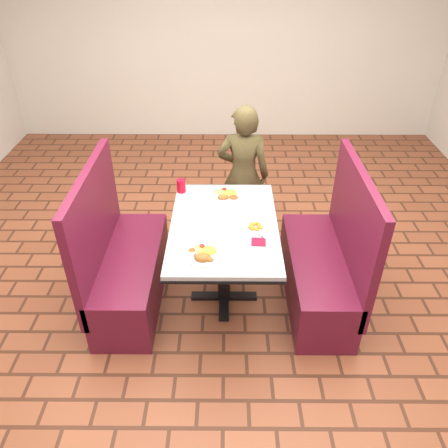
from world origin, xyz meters
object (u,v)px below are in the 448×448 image
at_px(dining_table, 224,234).
at_px(near_dinner_plate, 204,253).
at_px(far_dinner_plate, 227,194).
at_px(booth_bench_left, 125,267).
at_px(plantain_plate, 255,227).
at_px(diner_person, 243,175).
at_px(red_tumbler, 181,186).
at_px(booth_bench_right, 324,268).

distance_m(dining_table, near_dinner_plate, 0.43).
bearing_deg(far_dinner_plate, booth_bench_left, -153.85).
xyz_separation_m(near_dinner_plate, far_dinner_plate, (0.15, 0.79, -0.00)).
relative_size(near_dinner_plate, far_dinner_plate, 0.96).
relative_size(near_dinner_plate, plantain_plate, 1.43).
distance_m(diner_person, plantain_plate, 0.99).
distance_m(near_dinner_plate, red_tumbler, 0.90).
bearing_deg(far_dinner_plate, dining_table, -92.80).
bearing_deg(dining_table, booth_bench_right, 0.00).
bearing_deg(diner_person, dining_table, 85.99).
height_order(booth_bench_left, plantain_plate, booth_bench_left).
bearing_deg(booth_bench_left, far_dinner_plate, 26.15).
bearing_deg(plantain_plate, near_dinner_plate, -137.74).
bearing_deg(plantain_plate, red_tumbler, 137.25).
relative_size(booth_bench_right, plantain_plate, 6.59).
distance_m(dining_table, booth_bench_right, 0.86).
distance_m(far_dinner_plate, red_tumbler, 0.39).
distance_m(dining_table, red_tumbler, 0.62).
bearing_deg(near_dinner_plate, diner_person, 76.89).
bearing_deg(red_tumbler, far_dinner_plate, -12.06).
xyz_separation_m(booth_bench_left, red_tumbler, (0.44, 0.48, 0.48)).
distance_m(booth_bench_right, plantain_plate, 0.72).
bearing_deg(near_dinner_plate, dining_table, 70.79).
relative_size(dining_table, diner_person, 0.90).
relative_size(dining_table, near_dinner_plate, 4.65).
xyz_separation_m(far_dinner_plate, plantain_plate, (0.21, -0.46, -0.01)).
bearing_deg(red_tumbler, booth_bench_left, -132.24).
bearing_deg(near_dinner_plate, far_dinner_plate, 78.94).
xyz_separation_m(far_dinner_plate, red_tumbler, (-0.38, 0.08, 0.03)).
xyz_separation_m(dining_table, booth_bench_left, (-0.80, 0.00, -0.32)).
height_order(near_dinner_plate, plantain_plate, near_dinner_plate).
distance_m(booth_bench_right, near_dinner_plate, 1.10).
xyz_separation_m(booth_bench_left, far_dinner_plate, (0.82, 0.40, 0.45)).
xyz_separation_m(booth_bench_right, diner_person, (-0.63, 0.93, 0.34)).
xyz_separation_m(diner_person, far_dinner_plate, (-0.15, -0.53, 0.10)).
height_order(far_dinner_plate, red_tumbler, red_tumbler).
height_order(booth_bench_right, plantain_plate, booth_bench_right).
relative_size(dining_table, red_tumbler, 10.97).
height_order(booth_bench_right, near_dinner_plate, booth_bench_right).
distance_m(diner_person, red_tumbler, 0.71).
bearing_deg(dining_table, diner_person, 79.51).
height_order(dining_table, red_tumbler, red_tumbler).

